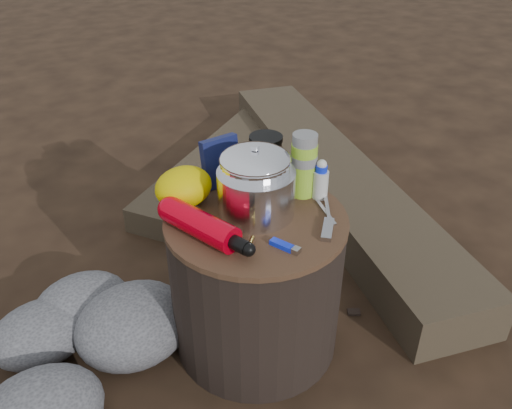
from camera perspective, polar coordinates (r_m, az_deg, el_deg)
ground at (r=1.64m, az=-0.00°, el=-14.30°), size 60.00×60.00×0.00m
stump at (r=1.49m, az=-0.00°, el=-8.48°), size 0.48×0.48×0.44m
log_main at (r=2.28m, az=8.34°, el=2.85°), size 0.90×1.89×0.16m
log_small at (r=2.49m, az=-3.76°, el=5.02°), size 1.18×0.84×0.10m
foil_windscreen at (r=1.34m, az=0.02°, el=1.32°), size 0.20×0.20×0.12m
camping_pot at (r=1.34m, az=-0.10°, el=2.67°), size 0.18×0.18×0.18m
fuel_bottle at (r=1.27m, az=-6.10°, el=-2.20°), size 0.14×0.29×0.07m
thermos at (r=1.42m, az=5.23°, el=4.31°), size 0.07×0.07×0.18m
travel_mug at (r=1.49m, az=1.07°, el=5.04°), size 0.09×0.09×0.14m
stuff_sack at (r=1.39m, az=-7.92°, el=1.91°), size 0.16×0.13×0.11m
food_pouch at (r=1.47m, az=-3.89°, el=4.69°), size 0.11×0.03×0.14m
lighter at (r=1.25m, az=2.88°, el=-4.42°), size 0.04×0.08×0.01m
multitool at (r=1.31m, az=7.83°, el=-2.72°), size 0.08×0.08×0.01m
pot_grabber at (r=1.38m, az=7.65°, el=-0.76°), size 0.08×0.12×0.01m
squeeze_bottle at (r=1.42m, az=7.07°, el=2.56°), size 0.04×0.04×0.10m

